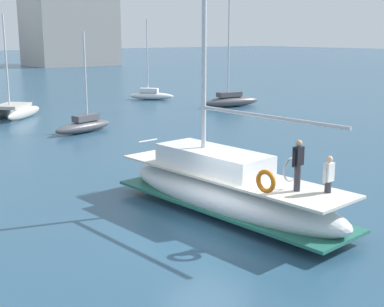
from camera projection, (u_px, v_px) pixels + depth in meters
name	position (u px, v px, depth m)	size (l,w,h in m)	color
ground_plane	(204.00, 233.00, 16.66)	(400.00, 400.00, 0.00)	#284C66
main_sailboat	(226.00, 188.00, 18.22)	(3.22, 9.77, 14.27)	silver
moored_sloop_near	(12.00, 110.00, 39.42)	(5.29, 5.22, 7.49)	#B7B2A8
moored_sloop_far	(84.00, 125.00, 33.60)	(4.55, 2.21, 6.28)	#4C4C51
moored_catamaran	(231.00, 100.00, 45.56)	(5.53, 2.02, 9.59)	#4C4C51
moored_cutter_right	(151.00, 94.00, 50.49)	(3.69, 3.80, 7.45)	white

